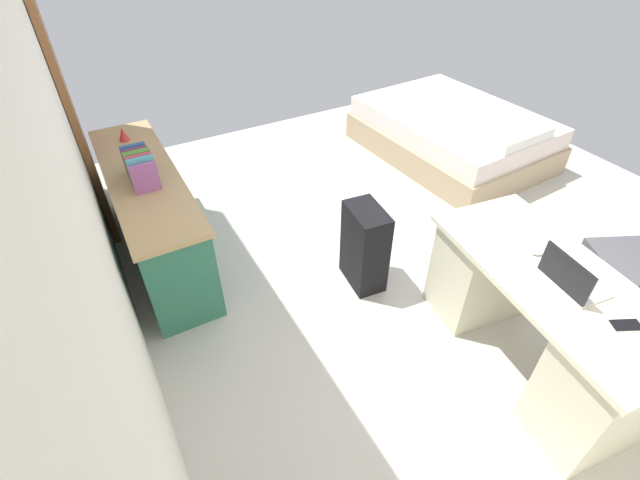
{
  "coord_description": "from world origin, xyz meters",
  "views": [
    {
      "loc": [
        -2.09,
        2.03,
        2.4
      ],
      "look_at": [
        -0.18,
        0.96,
        0.6
      ],
      "focal_mm": 25.17,
      "sensor_mm": 36.0,
      "label": 1
    }
  ],
  "objects_px": {
    "desk": "(537,318)",
    "credenza": "(153,216)",
    "bed": "(452,133)",
    "computer_mouse": "(539,251)",
    "cell_phone_near_laptop": "(626,325)",
    "figurine_small": "(123,134)",
    "laptop": "(571,279)",
    "suitcase_black": "(365,247)"
  },
  "relations": [
    {
      "from": "cell_phone_near_laptop",
      "to": "figurine_small",
      "type": "relative_size",
      "value": 1.24
    },
    {
      "from": "bed",
      "to": "figurine_small",
      "type": "height_order",
      "value": "figurine_small"
    },
    {
      "from": "desk",
      "to": "suitcase_black",
      "type": "distance_m",
      "value": 1.19
    },
    {
      "from": "computer_mouse",
      "to": "credenza",
      "type": "bearing_deg",
      "value": 50.21
    },
    {
      "from": "credenza",
      "to": "cell_phone_near_laptop",
      "type": "distance_m",
      "value": 3.07
    },
    {
      "from": "bed",
      "to": "suitcase_black",
      "type": "height_order",
      "value": "suitcase_black"
    },
    {
      "from": "cell_phone_near_laptop",
      "to": "suitcase_black",
      "type": "bearing_deg",
      "value": 44.39
    },
    {
      "from": "desk",
      "to": "credenza",
      "type": "relative_size",
      "value": 0.84
    },
    {
      "from": "suitcase_black",
      "to": "laptop",
      "type": "distance_m",
      "value": 1.34
    },
    {
      "from": "desk",
      "to": "computer_mouse",
      "type": "height_order",
      "value": "computer_mouse"
    },
    {
      "from": "desk",
      "to": "cell_phone_near_laptop",
      "type": "height_order",
      "value": "cell_phone_near_laptop"
    },
    {
      "from": "bed",
      "to": "figurine_small",
      "type": "bearing_deg",
      "value": 81.93
    },
    {
      "from": "suitcase_black",
      "to": "computer_mouse",
      "type": "height_order",
      "value": "computer_mouse"
    },
    {
      "from": "bed",
      "to": "computer_mouse",
      "type": "bearing_deg",
      "value": 146.93
    },
    {
      "from": "credenza",
      "to": "figurine_small",
      "type": "bearing_deg",
      "value": 0.15
    },
    {
      "from": "laptop",
      "to": "computer_mouse",
      "type": "distance_m",
      "value": 0.27
    },
    {
      "from": "laptop",
      "to": "figurine_small",
      "type": "height_order",
      "value": "laptop"
    },
    {
      "from": "desk",
      "to": "computer_mouse",
      "type": "bearing_deg",
      "value": -19.91
    },
    {
      "from": "figurine_small",
      "to": "bed",
      "type": "bearing_deg",
      "value": -98.07
    },
    {
      "from": "bed",
      "to": "computer_mouse",
      "type": "xyz_separation_m",
      "value": [
        -2.1,
        1.37,
        0.5
      ]
    },
    {
      "from": "bed",
      "to": "laptop",
      "type": "height_order",
      "value": "laptop"
    },
    {
      "from": "desk",
      "to": "laptop",
      "type": "xyz_separation_m",
      "value": [
        -0.08,
        0.01,
        0.4
      ]
    },
    {
      "from": "bed",
      "to": "figurine_small",
      "type": "distance_m",
      "value": 3.24
    },
    {
      "from": "desk",
      "to": "credenza",
      "type": "height_order",
      "value": "credenza"
    },
    {
      "from": "desk",
      "to": "bed",
      "type": "xyz_separation_m",
      "value": [
        2.27,
        -1.43,
        -0.14
      ]
    },
    {
      "from": "desk",
      "to": "computer_mouse",
      "type": "distance_m",
      "value": 0.41
    },
    {
      "from": "bed",
      "to": "laptop",
      "type": "xyz_separation_m",
      "value": [
        -2.35,
        1.44,
        0.53
      ]
    },
    {
      "from": "bed",
      "to": "cell_phone_near_laptop",
      "type": "xyz_separation_m",
      "value": [
        -2.66,
        1.43,
        0.49
      ]
    },
    {
      "from": "desk",
      "to": "laptop",
      "type": "distance_m",
      "value": 0.4
    },
    {
      "from": "suitcase_black",
      "to": "cell_phone_near_laptop",
      "type": "relative_size",
      "value": 4.73
    },
    {
      "from": "computer_mouse",
      "to": "suitcase_black",
      "type": "bearing_deg",
      "value": 38.76
    },
    {
      "from": "suitcase_black",
      "to": "cell_phone_near_laptop",
      "type": "height_order",
      "value": "cell_phone_near_laptop"
    },
    {
      "from": "credenza",
      "to": "laptop",
      "type": "bearing_deg",
      "value": -142.15
    },
    {
      "from": "cell_phone_near_laptop",
      "to": "laptop",
      "type": "bearing_deg",
      "value": 28.13
    },
    {
      "from": "credenza",
      "to": "bed",
      "type": "xyz_separation_m",
      "value": [
        0.14,
        -3.16,
        -0.13
      ]
    },
    {
      "from": "credenza",
      "to": "laptop",
      "type": "relative_size",
      "value": 5.34
    },
    {
      "from": "credenza",
      "to": "cell_phone_near_laptop",
      "type": "height_order",
      "value": "credenza"
    },
    {
      "from": "suitcase_black",
      "to": "credenza",
      "type": "bearing_deg",
      "value": 56.59
    },
    {
      "from": "laptop",
      "to": "cell_phone_near_laptop",
      "type": "distance_m",
      "value": 0.32
    },
    {
      "from": "figurine_small",
      "to": "suitcase_black",
      "type": "bearing_deg",
      "value": -142.74
    },
    {
      "from": "computer_mouse",
      "to": "cell_phone_near_laptop",
      "type": "height_order",
      "value": "computer_mouse"
    },
    {
      "from": "desk",
      "to": "bed",
      "type": "distance_m",
      "value": 2.69
    }
  ]
}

